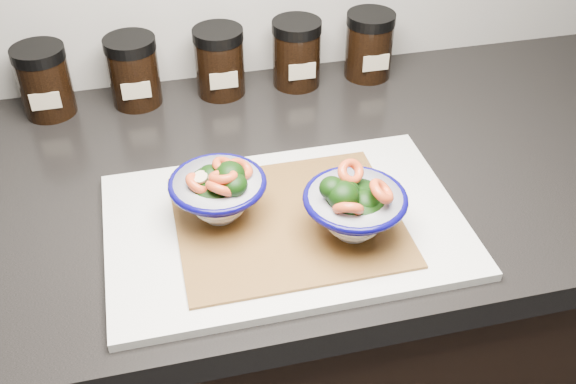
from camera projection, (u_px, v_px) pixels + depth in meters
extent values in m
cube|color=black|center=(239.00, 382.00, 1.24)|extent=(3.43, 0.58, 0.86)
cube|color=black|center=(224.00, 190.00, 0.96)|extent=(3.50, 0.60, 0.04)
cube|color=silver|center=(285.00, 225.00, 0.86)|extent=(0.45, 0.30, 0.01)
cube|color=olive|center=(288.00, 220.00, 0.85)|extent=(0.28, 0.24, 0.00)
cylinder|color=white|center=(220.00, 212.00, 0.86)|extent=(0.04, 0.04, 0.01)
ellipsoid|color=white|center=(219.00, 204.00, 0.85)|extent=(0.07, 0.07, 0.03)
torus|color=#070449|center=(217.00, 183.00, 0.83)|extent=(0.12, 0.12, 0.01)
torus|color=#070449|center=(218.00, 191.00, 0.83)|extent=(0.10, 0.10, 0.00)
ellipsoid|color=black|center=(218.00, 189.00, 0.83)|extent=(0.09, 0.09, 0.04)
ellipsoid|color=black|center=(210.00, 176.00, 0.83)|extent=(0.03, 0.03, 0.03)
cylinder|color=#477233|center=(211.00, 184.00, 0.83)|extent=(0.01, 0.01, 0.02)
ellipsoid|color=black|center=(234.00, 185.00, 0.80)|extent=(0.03, 0.03, 0.03)
cylinder|color=#477233|center=(234.00, 192.00, 0.81)|extent=(0.01, 0.01, 0.02)
ellipsoid|color=black|center=(230.00, 175.00, 0.82)|extent=(0.04, 0.04, 0.03)
cylinder|color=#477233|center=(230.00, 184.00, 0.82)|extent=(0.01, 0.01, 0.02)
torus|color=#EB552C|center=(220.00, 188.00, 0.80)|extent=(0.05, 0.05, 0.04)
torus|color=#EB552C|center=(199.00, 184.00, 0.81)|extent=(0.05, 0.05, 0.04)
torus|color=#EB552C|center=(240.00, 169.00, 0.83)|extent=(0.04, 0.04, 0.04)
torus|color=#EB552C|center=(225.00, 166.00, 0.83)|extent=(0.05, 0.05, 0.03)
torus|color=#EB552C|center=(223.00, 177.00, 0.80)|extent=(0.05, 0.05, 0.03)
cylinder|color=#CCBC8E|center=(200.00, 177.00, 0.81)|extent=(0.02, 0.02, 0.01)
cylinder|color=#CCBC8E|center=(222.00, 174.00, 0.83)|extent=(0.02, 0.02, 0.01)
cylinder|color=white|center=(353.00, 229.00, 0.83)|extent=(0.04, 0.04, 0.01)
ellipsoid|color=white|center=(354.00, 221.00, 0.82)|extent=(0.07, 0.07, 0.03)
torus|color=#070449|center=(355.00, 198.00, 0.80)|extent=(0.13, 0.13, 0.01)
torus|color=#070449|center=(355.00, 207.00, 0.81)|extent=(0.10, 0.10, 0.00)
ellipsoid|color=black|center=(355.00, 204.00, 0.81)|extent=(0.09, 0.09, 0.04)
ellipsoid|color=black|center=(343.00, 195.00, 0.78)|extent=(0.04, 0.04, 0.03)
cylinder|color=#477233|center=(342.00, 204.00, 0.79)|extent=(0.01, 0.01, 0.02)
ellipsoid|color=black|center=(332.00, 188.00, 0.78)|extent=(0.03, 0.03, 0.03)
cylinder|color=#477233|center=(331.00, 195.00, 0.79)|extent=(0.01, 0.01, 0.02)
ellipsoid|color=black|center=(346.00, 191.00, 0.79)|extent=(0.03, 0.03, 0.03)
cylinder|color=#477233|center=(346.00, 198.00, 0.80)|extent=(0.01, 0.01, 0.02)
ellipsoid|color=black|center=(365.00, 203.00, 0.79)|extent=(0.04, 0.04, 0.03)
cylinder|color=#477233|center=(364.00, 212.00, 0.80)|extent=(0.01, 0.01, 0.02)
torus|color=#EB552C|center=(342.00, 198.00, 0.79)|extent=(0.03, 0.05, 0.05)
torus|color=#EB552C|center=(347.00, 196.00, 0.79)|extent=(0.04, 0.05, 0.05)
torus|color=#EB552C|center=(382.00, 191.00, 0.77)|extent=(0.04, 0.04, 0.04)
torus|color=#EB552C|center=(348.00, 209.00, 0.77)|extent=(0.05, 0.04, 0.05)
torus|color=#EB552C|center=(351.00, 172.00, 0.80)|extent=(0.05, 0.05, 0.03)
cylinder|color=#CCBC8E|center=(350.00, 193.00, 0.78)|extent=(0.02, 0.02, 0.01)
cylinder|color=black|center=(46.00, 86.00, 1.05)|extent=(0.08, 0.08, 0.09)
cylinder|color=black|center=(37.00, 53.00, 1.02)|extent=(0.08, 0.08, 0.02)
cube|color=#C6B793|center=(45.00, 101.00, 1.03)|extent=(0.04, 0.00, 0.03)
cylinder|color=black|center=(134.00, 76.00, 1.08)|extent=(0.08, 0.08, 0.09)
cylinder|color=black|center=(129.00, 44.00, 1.04)|extent=(0.08, 0.08, 0.02)
cube|color=#C6B793|center=(136.00, 91.00, 1.05)|extent=(0.04, 0.00, 0.03)
cylinder|color=black|center=(220.00, 67.00, 1.10)|extent=(0.08, 0.08, 0.09)
cylinder|color=black|center=(218.00, 35.00, 1.07)|extent=(0.08, 0.08, 0.02)
cube|color=#C6B793|center=(224.00, 81.00, 1.08)|extent=(0.04, 0.00, 0.03)
cylinder|color=black|center=(296.00, 58.00, 1.13)|extent=(0.08, 0.08, 0.09)
cylinder|color=black|center=(297.00, 26.00, 1.09)|extent=(0.08, 0.08, 0.02)
cube|color=#C6B793|center=(302.00, 71.00, 1.10)|extent=(0.04, 0.00, 0.03)
cylinder|color=black|center=(369.00, 50.00, 1.15)|extent=(0.08, 0.08, 0.09)
cylinder|color=black|center=(371.00, 19.00, 1.11)|extent=(0.08, 0.08, 0.02)
cube|color=#C6B793|center=(376.00, 63.00, 1.12)|extent=(0.05, 0.00, 0.03)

